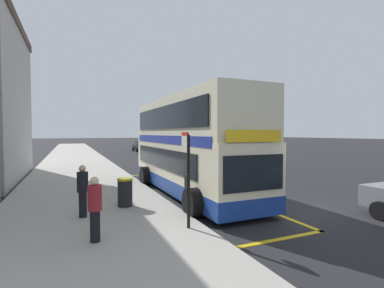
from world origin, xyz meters
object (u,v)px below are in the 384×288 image
object	(u,v)px
parked_car_black_behind	(141,146)
parked_car_navy_distant	(145,144)
bus_stop_sign	(187,172)
pedestrian_further_back	(83,189)
double_decker_bus	(189,149)
litter_bin	(125,192)
parked_car_navy_ahead	(156,149)
pedestrian_waiting_near_sign	(95,207)

from	to	relation	value
parked_car_black_behind	parked_car_navy_distant	bearing A→B (deg)	-108.25
bus_stop_sign	pedestrian_further_back	bearing A→B (deg)	140.66
double_decker_bus	litter_bin	size ratio (longest dim) A/B	9.92
parked_car_black_behind	litter_bin	xyz separation A→B (m)	(-8.22, -32.28, -0.14)
parked_car_navy_ahead	pedestrian_waiting_near_sign	size ratio (longest dim) A/B	2.62
double_decker_bus	pedestrian_further_back	xyz separation A→B (m)	(-4.73, -2.56, -1.02)
parked_car_black_behind	pedestrian_further_back	xyz separation A→B (m)	(-9.69, -33.11, 0.24)
parked_car_navy_distant	parked_car_black_behind	xyz separation A→B (m)	(-2.23, -6.12, 0.00)
parked_car_navy_ahead	pedestrian_waiting_near_sign	bearing A→B (deg)	-110.46
bus_stop_sign	parked_car_black_behind	world-z (taller)	bus_stop_sign
bus_stop_sign	parked_car_navy_ahead	xyz separation A→B (m)	(7.13, 27.60, -0.92)
bus_stop_sign	pedestrian_waiting_near_sign	world-z (taller)	bus_stop_sign
parked_car_black_behind	pedestrian_further_back	distance (m)	34.50
bus_stop_sign	parked_car_navy_distant	distance (m)	42.46
bus_stop_sign	pedestrian_further_back	size ratio (longest dim) A/B	1.63
double_decker_bus	parked_car_navy_distant	xyz separation A→B (m)	(7.19, 36.67, -1.26)
double_decker_bus	parked_car_navy_ahead	bearing A→B (deg)	77.48
parked_car_navy_ahead	pedestrian_waiting_near_sign	xyz separation A→B (m)	(-9.62, -27.69, 0.21)
pedestrian_further_back	pedestrian_waiting_near_sign	bearing A→B (deg)	-85.30
parked_car_black_behind	pedestrian_waiting_near_sign	xyz separation A→B (m)	(-9.51, -35.39, 0.21)
parked_car_black_behind	bus_stop_sign	bearing A→B (deg)	80.52
pedestrian_further_back	bus_stop_sign	bearing A→B (deg)	-39.34
pedestrian_waiting_near_sign	pedestrian_further_back	bearing A→B (deg)	94.70
pedestrian_waiting_near_sign	pedestrian_further_back	xyz separation A→B (m)	(-0.19, 2.28, 0.03)
parked_car_navy_distant	pedestrian_further_back	bearing A→B (deg)	-108.12
parked_car_black_behind	litter_bin	distance (m)	33.31
double_decker_bus	pedestrian_waiting_near_sign	bearing A→B (deg)	-133.18
pedestrian_further_back	litter_bin	world-z (taller)	pedestrian_further_back
parked_car_navy_distant	litter_bin	size ratio (longest dim) A/B	4.10
parked_car_navy_ahead	parked_car_black_behind	bearing A→B (deg)	89.54
pedestrian_waiting_near_sign	litter_bin	distance (m)	3.39
parked_car_black_behind	parked_car_navy_ahead	bearing A→B (deg)	92.59
parked_car_navy_distant	double_decker_bus	bearing A→B (deg)	-102.31
parked_car_navy_ahead	litter_bin	world-z (taller)	parked_car_navy_ahead
parked_car_navy_ahead	pedestrian_further_back	distance (m)	27.23
pedestrian_further_back	double_decker_bus	bearing A→B (deg)	28.44
pedestrian_further_back	parked_car_navy_ahead	bearing A→B (deg)	68.89
parked_car_navy_ahead	pedestrian_waiting_near_sign	world-z (taller)	pedestrian_waiting_near_sign
parked_car_black_behind	pedestrian_waiting_near_sign	size ratio (longest dim) A/B	2.62
bus_stop_sign	litter_bin	bearing A→B (deg)	111.74
double_decker_bus	pedestrian_waiting_near_sign	size ratio (longest dim) A/B	6.34
parked_car_navy_distant	pedestrian_further_back	distance (m)	41.00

